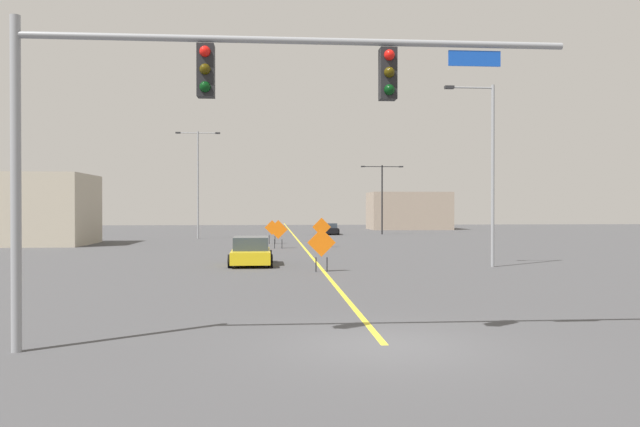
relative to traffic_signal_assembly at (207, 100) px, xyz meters
The scene contains 14 objects.
ground 6.15m from the traffic_signal_assembly, ahead, with size 182.06×182.06×0.00m, color #444447.
road_centre_stripe 50.96m from the traffic_signal_assembly, 85.93° to the left, with size 0.16×101.14×0.01m.
traffic_signal_assembly is the anchor object (origin of this frame).
street_lamp_mid_left 20.09m from the traffic_signal_assembly, 54.52° to the left, with size 2.43×0.24×8.71m.
street_lamp_far_right 45.60m from the traffic_signal_assembly, 96.89° to the left, with size 4.06×0.24×9.90m.
street_lamp_near_left 54.73m from the traffic_signal_assembly, 76.12° to the left, with size 4.57×0.24×7.42m.
construction_sign_median_near 36.53m from the traffic_signal_assembly, 87.90° to the left, with size 1.17×0.09×1.87m.
construction_sign_median_far 15.61m from the traffic_signal_assembly, 76.70° to the left, with size 1.26×0.07×1.92m.
construction_sign_right_lane 32.13m from the traffic_signal_assembly, 81.24° to the left, with size 1.34×0.07×2.14m.
construction_sign_left_shoulder 31.03m from the traffic_signal_assembly, 86.74° to the left, with size 1.33×0.09×1.99m.
car_black_near 54.07m from the traffic_signal_assembly, 82.08° to the left, with size 2.27×4.08×1.21m.
car_yellow_distant 18.86m from the traffic_signal_assembly, 89.19° to the left, with size 2.16×4.22×1.39m.
roadside_building_west 40.87m from the traffic_signal_assembly, 116.59° to the left, with size 11.08×7.21×5.43m.
roadside_building_east 71.25m from the traffic_signal_assembly, 74.14° to the left, with size 10.45×6.57×4.90m.
Camera 1 is at (-2.33, -12.54, 2.82)m, focal length 34.78 mm.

